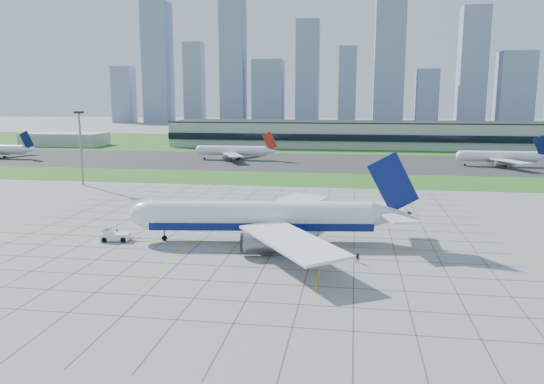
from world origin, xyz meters
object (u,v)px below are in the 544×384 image
object	(u,v)px
crew_near	(117,233)
crew_far	(358,258)
airliner	(263,217)
distant_jet_1	(234,151)
light_mast	(80,139)
distant_jet_2	(500,156)
pushback_tug	(114,236)

from	to	relation	value
crew_near	crew_far	distance (m)	53.35
airliner	distant_jet_1	xyz separation A→B (m)	(-39.81, 146.69, -0.77)
light_mast	distant_jet_1	xyz separation A→B (m)	(35.15, 83.46, -11.70)
distant_jet_1	distant_jet_2	xyz separation A→B (m)	(122.38, -7.22, -0.00)
pushback_tug	crew_near	bearing A→B (deg)	97.31
distant_jet_1	distant_jet_2	bearing A→B (deg)	-3.38
light_mast	distant_jet_1	size ratio (longest dim) A/B	0.60
light_mast	crew_far	distance (m)	122.01
pushback_tug	distant_jet_1	xyz separation A→B (m)	(-8.23, 151.14, 3.39)
pushback_tug	distant_jet_1	world-z (taller)	distant_jet_1
pushback_tug	crew_near	xyz separation A→B (m)	(-0.87, 3.32, -0.21)
crew_near	crew_far	xyz separation A→B (m)	(52.20, -11.03, 0.05)
airliner	crew_far	bearing A→B (deg)	-38.98
distant_jet_2	crew_near	bearing A→B (deg)	-129.28
airliner	distant_jet_1	world-z (taller)	airliner
pushback_tug	distant_jet_1	bearing A→B (deg)	85.76
airliner	crew_near	xyz separation A→B (m)	(-32.45, -1.13, -4.38)
airliner	distant_jet_2	size ratio (longest dim) A/B	1.44
crew_near	pushback_tug	bearing A→B (deg)	-133.32
light_mast	airliner	bearing A→B (deg)	-40.15
light_mast	crew_near	bearing A→B (deg)	-56.56
crew_far	distant_jet_1	world-z (taller)	distant_jet_1
light_mast	distant_jet_2	world-z (taller)	light_mast
crew_near	distant_jet_1	world-z (taller)	distant_jet_1
crew_near	distant_jet_2	bearing A→B (deg)	-7.28
crew_near	distant_jet_1	size ratio (longest dim) A/B	0.04
light_mast	distant_jet_1	distance (m)	91.31
light_mast	crew_near	xyz separation A→B (m)	(42.51, -64.37, -15.30)
distant_jet_1	pushback_tug	bearing A→B (deg)	-86.88
crew_far	distant_jet_2	distance (m)	164.17
light_mast	crew_far	world-z (taller)	light_mast
light_mast	pushback_tug	distance (m)	81.79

